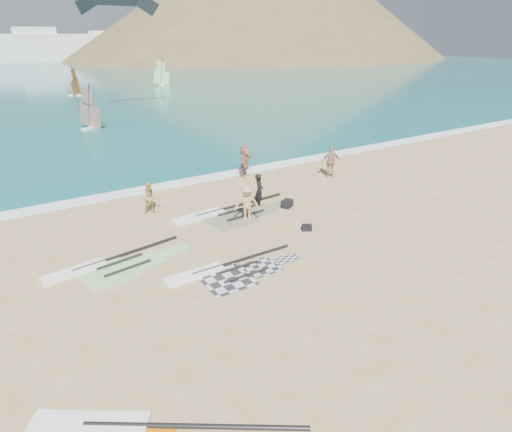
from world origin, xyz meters
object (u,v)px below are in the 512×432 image
person_wetsuit (259,191)px  beachgoer_back (331,161)px  beachgoer_left (151,198)px  beachgoer_mid (247,204)px  rig_orange (227,214)px  rig_green (108,267)px  gear_bag_near (287,204)px  beachgoer_right (245,161)px  gear_bag_far (307,228)px  rig_grey (226,272)px

person_wetsuit → beachgoer_back: size_ratio=0.92×
beachgoer_left → beachgoer_mid: (3.28, -3.33, 0.11)m
rig_orange → rig_green: bearing=-165.7°
rig_orange → gear_bag_near: bearing=-18.1°
beachgoer_mid → beachgoer_right: size_ratio=0.93×
gear_bag_near → rig_orange: bearing=165.9°
beachgoer_mid → beachgoer_back: (7.67, 3.01, 0.06)m
gear_bag_far → person_wetsuit: (-0.31, 3.31, 0.74)m
beachgoer_left → beachgoer_mid: 4.68m
gear_bag_far → beachgoer_back: bearing=41.0°
beachgoer_back → rig_green: bearing=38.6°
gear_bag_far → beachgoer_back: 7.95m
rig_green → beachgoer_left: (3.19, 4.14, 0.74)m
rig_grey → beachgoer_back: 12.56m
beachgoer_left → beachgoer_right: (6.73, 2.54, 0.17)m
rig_orange → beachgoer_back: beachgoer_back is taller
rig_green → gear_bag_far: 8.28m
rig_grey → gear_bag_far: gear_bag_far is taller
rig_green → beachgoer_left: beachgoer_left is taller
person_wetsuit → beachgoer_right: bearing=17.7°
rig_orange → person_wetsuit: size_ratio=3.58×
rig_grey → rig_green: rig_green is taller
rig_grey → gear_bag_near: 6.88m
beachgoer_mid → gear_bag_near: bearing=44.1°
rig_grey → beachgoer_right: 11.42m
rig_grey → gear_bag_far: size_ratio=12.03×
rig_orange → beachgoer_left: 3.67m
rig_green → beachgoer_mid: 6.58m
gear_bag_far → beachgoer_right: 8.28m
gear_bag_far → beachgoer_right: (1.75, 8.05, 0.83)m
rig_orange → beachgoer_back: size_ratio=3.27×
rig_green → gear_bag_near: (9.07, 1.27, 0.14)m
rig_orange → gear_bag_near: (2.97, -0.75, 0.13)m
beachgoer_mid → beachgoer_left: bearing=168.6°
rig_grey → beachgoer_mid: 4.70m
beachgoer_back → beachgoer_right: 5.10m
gear_bag_near → beachgoer_left: 6.57m
rig_green → rig_grey: bearing=-46.4°
rig_grey → rig_orange: bearing=60.4°
rig_green → gear_bag_near: 9.16m
rig_orange → beachgoer_left: bearing=139.9°
gear_bag_far → beachgoer_right: beachgoer_right is taller
rig_green → beachgoer_right: size_ratio=2.82×
rig_orange → beachgoer_mid: (0.38, -1.21, 0.84)m
beachgoer_mid → gear_bag_far: bearing=-18.1°
beachgoer_left → rig_orange: bearing=-33.1°
person_wetsuit → beachgoer_left: person_wetsuit is taller
rig_green → rig_orange: bearing=9.9°
rig_grey → gear_bag_far: 4.92m
rig_green → gear_bag_far: size_ratio=12.58×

